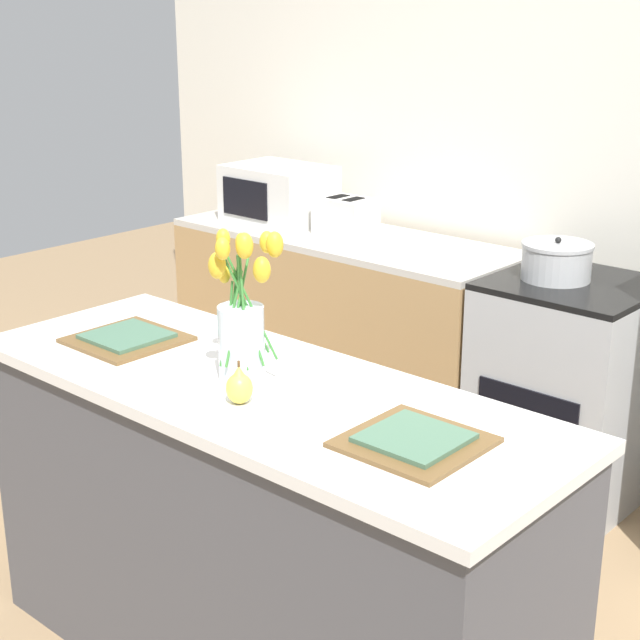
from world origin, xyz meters
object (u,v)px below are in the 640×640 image
at_px(pear_figurine, 239,387).
at_px(plate_setting_left, 127,338).
at_px(plate_setting_right, 414,441).
at_px(toaster, 345,216).
at_px(microwave, 279,194).
at_px(cooking_pot, 557,261).
at_px(flower_vase, 242,324).
at_px(stove_range, 566,391).

relative_size(pear_figurine, plate_setting_left, 0.38).
relative_size(plate_setting_left, plate_setting_right, 1.00).
bearing_deg(pear_figurine, toaster, 122.77).
height_order(plate_setting_left, microwave, microwave).
bearing_deg(plate_setting_right, microwave, 141.11).
bearing_deg(cooking_pot, plate_setting_right, -72.18).
distance_m(flower_vase, cooking_pot, 1.60).
height_order(flower_vase, cooking_pot, flower_vase).
bearing_deg(stove_range, pear_figurine, -91.38).
relative_size(cooking_pot, microwave, 0.57).
relative_size(plate_setting_right, toaster, 1.09).
bearing_deg(microwave, plate_setting_left, -60.17).
height_order(stove_range, plate_setting_right, plate_setting_right).
distance_m(stove_range, microwave, 1.68).
xyz_separation_m(pear_figurine, microwave, (-1.53, 1.72, 0.05)).
bearing_deg(cooking_pot, stove_range, 15.69).
distance_m(stove_range, plate_setting_left, 1.82).
height_order(stove_range, pear_figurine, pear_figurine).
relative_size(pear_figurine, plate_setting_right, 0.38).
bearing_deg(stove_range, flower_vase, -94.86).
relative_size(plate_setting_right, cooking_pot, 1.12).
distance_m(pear_figurine, plate_setting_left, 0.61).
xyz_separation_m(plate_setting_left, plate_setting_right, (1.08, 0.00, 0.00)).
relative_size(flower_vase, plate_setting_right, 1.41).
bearing_deg(microwave, toaster, 0.35).
xyz_separation_m(flower_vase, microwave, (-1.43, 1.62, -0.07)).
bearing_deg(plate_setting_left, toaster, 107.50).
distance_m(stove_range, pear_figurine, 1.81).
bearing_deg(pear_figurine, stove_range, 88.62).
bearing_deg(toaster, plate_setting_right, -45.56).
bearing_deg(flower_vase, toaster, 122.08).
relative_size(toaster, cooking_pot, 1.03).
relative_size(stove_range, cooking_pot, 3.31).
distance_m(flower_vase, microwave, 2.16).
bearing_deg(microwave, pear_figurine, -48.42).
relative_size(plate_setting_right, microwave, 0.63).
distance_m(pear_figurine, toaster, 2.05).
bearing_deg(flower_vase, microwave, 131.55).
height_order(pear_figurine, plate_setting_left, pear_figurine).
bearing_deg(plate_setting_left, plate_setting_right, 0.00).
relative_size(pear_figurine, cooking_pot, 0.43).
bearing_deg(toaster, plate_setting_left, -72.50).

